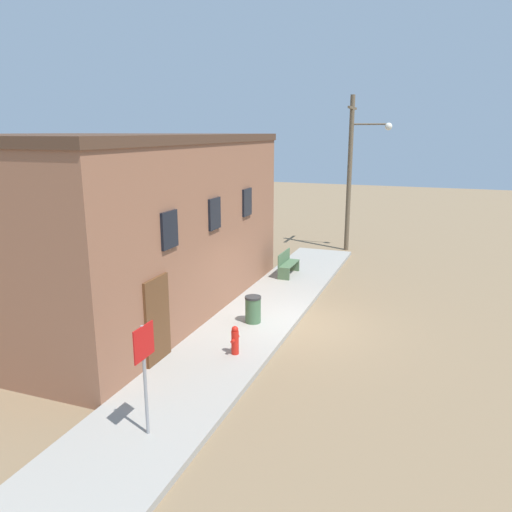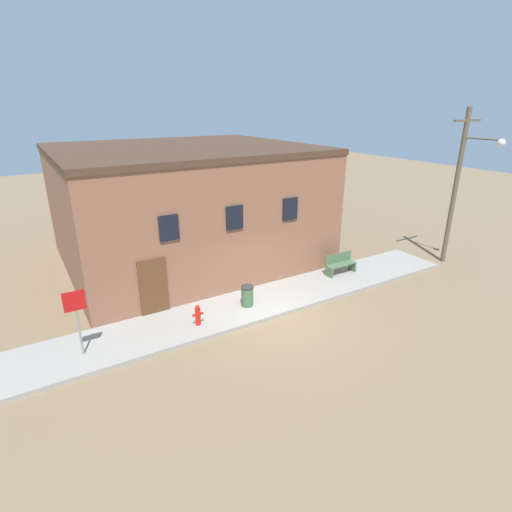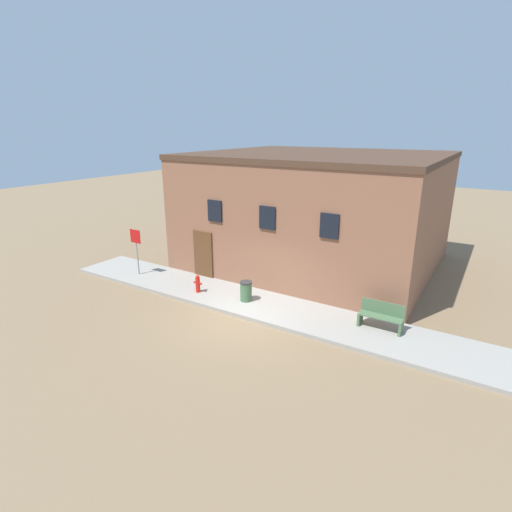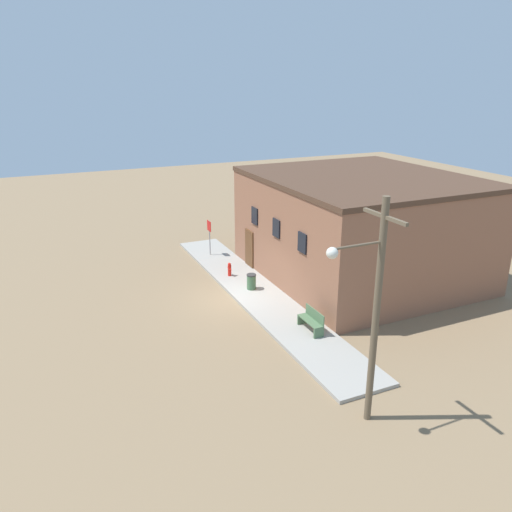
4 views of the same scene
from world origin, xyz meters
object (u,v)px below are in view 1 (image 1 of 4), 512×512
(stop_sign, at_px, (144,360))
(trash_bin, at_px, (253,309))
(fire_hydrant, at_px, (235,340))
(utility_pole, at_px, (353,167))
(bench, at_px, (287,264))

(stop_sign, height_order, trash_bin, stop_sign)
(fire_hydrant, xyz_separation_m, utility_pole, (12.65, -0.58, 3.40))
(trash_bin, bearing_deg, bench, 5.67)
(stop_sign, xyz_separation_m, trash_bin, (5.74, 0.14, -1.05))
(bench, bearing_deg, stop_sign, -176.60)
(bench, xyz_separation_m, utility_pole, (5.53, -1.41, 3.33))
(stop_sign, distance_m, bench, 10.82)
(fire_hydrant, distance_m, utility_pole, 13.11)
(stop_sign, distance_m, trash_bin, 5.84)
(bench, xyz_separation_m, trash_bin, (-5.01, -0.50, -0.04))
(bench, relative_size, trash_bin, 1.83)
(bench, relative_size, utility_pole, 0.20)
(stop_sign, relative_size, trash_bin, 2.69)
(bench, distance_m, utility_pole, 6.60)
(stop_sign, relative_size, utility_pole, 0.30)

